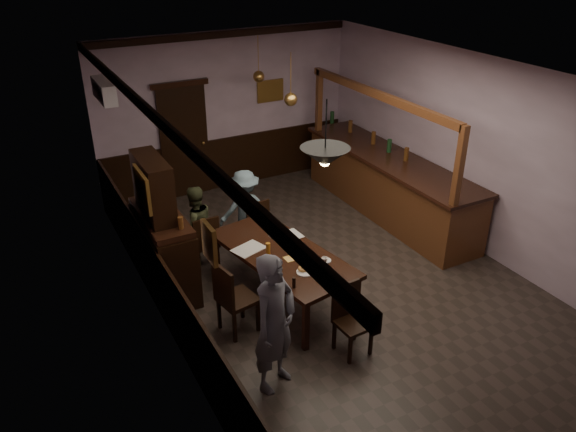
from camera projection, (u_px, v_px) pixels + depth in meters
room at (342, 189)px, 7.49m from camera, size 5.01×8.01×3.01m
dining_table at (282, 256)px, 7.52m from camera, size 1.36×2.34×0.75m
chair_far_left at (205, 241)px, 8.25m from camera, size 0.41×0.41×0.91m
chair_far_right at (255, 223)px, 8.74m from camera, size 0.43×0.43×0.91m
chair_near at (350, 316)px, 6.68m from camera, size 0.41×0.41×0.89m
chair_side at (232, 296)px, 6.93m from camera, size 0.51×0.51×1.01m
person_standing at (275, 323)px, 6.00m from camera, size 0.72×0.63×1.67m
person_seated_left at (195, 226)px, 8.39m from camera, size 0.67×0.55×1.27m
person_seated_right at (245, 209)px, 8.87m from camera, size 0.88×0.58×1.29m
newspaper_left at (249, 249)px, 7.55m from camera, size 0.49×0.41×0.01m
newspaper_right at (287, 236)px, 7.86m from camera, size 0.44×0.33×0.01m
napkin at (290, 258)px, 7.34m from camera, size 0.17×0.17×0.00m
saucer at (325, 260)px, 7.29m from camera, size 0.15×0.15×0.01m
coffee_cup at (325, 260)px, 7.21m from camera, size 0.09×0.09×0.07m
pastry_plate at (305, 272)px, 7.04m from camera, size 0.22×0.22×0.01m
pastry_ring_a at (303, 269)px, 7.06m from camera, size 0.13×0.13×0.04m
pastry_ring_b at (309, 268)px, 7.07m from camera, size 0.13×0.13×0.04m
soda_can at (292, 251)px, 7.39m from camera, size 0.07×0.07×0.12m
beer_glass at (268, 250)px, 7.34m from camera, size 0.06×0.06×0.20m
water_glass at (288, 244)px, 7.53m from camera, size 0.06×0.06×0.15m
pepper_mill at (294, 283)px, 6.72m from camera, size 0.04×0.04×0.14m
sideboard at (162, 238)px, 7.75m from camera, size 0.53×1.49×1.97m
bar_counter at (388, 183)px, 9.93m from camera, size 0.94×4.05×2.27m
door_back at (184, 143)px, 10.41m from camera, size 0.90×0.06×2.10m
ac_unit at (104, 91)px, 8.33m from camera, size 0.20×0.85×0.30m
picture_left_small at (209, 243)px, 4.90m from camera, size 0.04×0.28×0.36m
picture_left_large at (142, 189)px, 6.99m from camera, size 0.04×0.62×0.48m
picture_back at (270, 91)px, 10.83m from camera, size 0.55×0.04×0.42m
pendant_iron at (325, 157)px, 6.20m from camera, size 0.56×0.56×0.76m
pendant_brass_mid at (291, 100)px, 8.46m from camera, size 0.20×0.20×0.81m
pendant_brass_far at (259, 77)px, 9.75m from camera, size 0.20×0.20×0.81m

